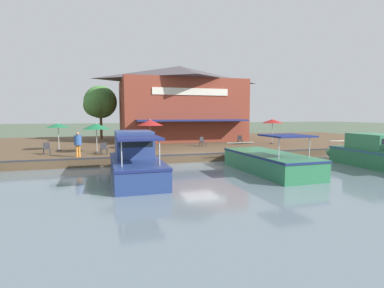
% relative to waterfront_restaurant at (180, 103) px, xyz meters
% --- Properties ---
extents(ground_plane, '(220.00, 220.00, 0.00)m').
position_rel_waterfront_restaurant_xyz_m(ground_plane, '(13.67, -2.08, -4.86)').
color(ground_plane, '#4C5B47').
extents(quay_deck, '(22.00, 56.00, 0.60)m').
position_rel_waterfront_restaurant_xyz_m(quay_deck, '(2.67, -2.08, -4.56)').
color(quay_deck, brown).
rests_on(quay_deck, ground).
extents(quay_edge_fender, '(0.20, 50.40, 0.10)m').
position_rel_waterfront_restaurant_xyz_m(quay_edge_fender, '(13.57, -2.08, -4.21)').
color(quay_edge_fender, '#2D2D33').
rests_on(quay_edge_fender, quay_deck).
extents(waterfront_restaurant, '(11.01, 13.85, 8.39)m').
position_rel_waterfront_restaurant_xyz_m(waterfront_restaurant, '(0.00, 0.00, 0.00)').
color(waterfront_restaurant, brown).
rests_on(waterfront_restaurant, quay_deck).
extents(patio_umbrella_by_entrance, '(2.13, 2.13, 2.47)m').
position_rel_waterfront_restaurant_xyz_m(patio_umbrella_by_entrance, '(7.73, 7.40, -2.03)').
color(patio_umbrella_by_entrance, '#B7B7B7').
rests_on(patio_umbrella_by_entrance, quay_deck).
extents(patio_umbrella_mid_patio_left, '(2.19, 2.19, 2.48)m').
position_rel_waterfront_restaurant_xyz_m(patio_umbrella_mid_patio_left, '(8.67, -4.81, -2.07)').
color(patio_umbrella_mid_patio_left, '#B7B7B7').
rests_on(patio_umbrella_mid_patio_left, quay_deck).
extents(patio_umbrella_near_quay_edge, '(1.80, 1.80, 2.22)m').
position_rel_waterfront_restaurant_xyz_m(patio_umbrella_near_quay_edge, '(7.75, -12.05, -2.26)').
color(patio_umbrella_near_quay_edge, '#B7B7B7').
rests_on(patio_umbrella_near_quay_edge, quay_deck).
extents(patio_umbrella_back_row, '(2.05, 2.05, 2.25)m').
position_rel_waterfront_restaurant_xyz_m(patio_umbrella_back_row, '(10.09, -9.09, -2.27)').
color(patio_umbrella_back_row, '#B7B7B7').
rests_on(patio_umbrella_back_row, quay_deck).
extents(cafe_chair_far_corner_seat, '(0.52, 0.52, 0.85)m').
position_rel_waterfront_restaurant_xyz_m(cafe_chair_far_corner_seat, '(7.34, 4.10, -3.78)').
color(cafe_chair_far_corner_seat, '#2D2D33').
rests_on(cafe_chair_far_corner_seat, quay_deck).
extents(cafe_chair_facing_river, '(0.58, 0.58, 0.85)m').
position_rel_waterfront_restaurant_xyz_m(cafe_chair_facing_river, '(10.54, -5.87, -3.78)').
color(cafe_chair_facing_river, '#2D2D33').
rests_on(cafe_chair_facing_river, quay_deck).
extents(cafe_chair_back_row_seat, '(0.58, 0.58, 0.85)m').
position_rel_waterfront_restaurant_xyz_m(cafe_chair_back_row_seat, '(8.05, 0.03, -3.78)').
color(cafe_chair_back_row_seat, '#2D2D33').
rests_on(cafe_chair_back_row_seat, quay_deck).
extents(cafe_chair_mid_patio, '(0.51, 0.51, 0.85)m').
position_rel_waterfront_restaurant_xyz_m(cafe_chair_mid_patio, '(11.45, -8.59, -3.78)').
color(cafe_chair_mid_patio, '#2D2D33').
rests_on(cafe_chair_mid_patio, quay_deck).
extents(cafe_chair_under_first_umbrella, '(0.54, 0.54, 0.85)m').
position_rel_waterfront_restaurant_xyz_m(cafe_chair_under_first_umbrella, '(10.22, -12.54, -3.78)').
color(cafe_chair_under_first_umbrella, '#2D2D33').
rests_on(cafe_chair_under_first_umbrella, quay_deck).
extents(person_near_entrance, '(0.48, 0.48, 1.70)m').
position_rel_waterfront_restaurant_xyz_m(person_near_entrance, '(12.36, -10.26, -3.19)').
color(person_near_entrance, orange).
rests_on(person_near_entrance, quay_deck).
extents(motorboat_nearest_quay, '(9.26, 3.25, 2.22)m').
position_rel_waterfront_restaurant_xyz_m(motorboat_nearest_quay, '(18.80, 8.58, -4.00)').
color(motorboat_nearest_quay, '#287047').
rests_on(motorboat_nearest_quay, river_water).
extents(motorboat_second_along, '(7.35, 2.45, 2.49)m').
position_rel_waterfront_restaurant_xyz_m(motorboat_second_along, '(17.48, -7.02, -3.89)').
color(motorboat_second_along, navy).
rests_on(motorboat_second_along, river_water).
extents(motorboat_fourth_along, '(8.07, 2.89, 2.30)m').
position_rel_waterfront_restaurant_xyz_m(motorboat_fourth_along, '(17.60, 0.69, -4.16)').
color(motorboat_fourth_along, '#287047').
rests_on(motorboat_fourth_along, river_water).
extents(tree_upstream_bank, '(3.89, 3.71, 5.82)m').
position_rel_waterfront_restaurant_xyz_m(tree_upstream_bank, '(-4.23, 1.97, -0.40)').
color(tree_upstream_bank, brown).
rests_on(tree_upstream_bank, quay_deck).
extents(tree_downstream_bank, '(3.98, 3.79, 6.24)m').
position_rel_waterfront_restaurant_xyz_m(tree_downstream_bank, '(-3.01, -8.95, -0.02)').
color(tree_downstream_bank, brown).
rests_on(tree_downstream_bank, quay_deck).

